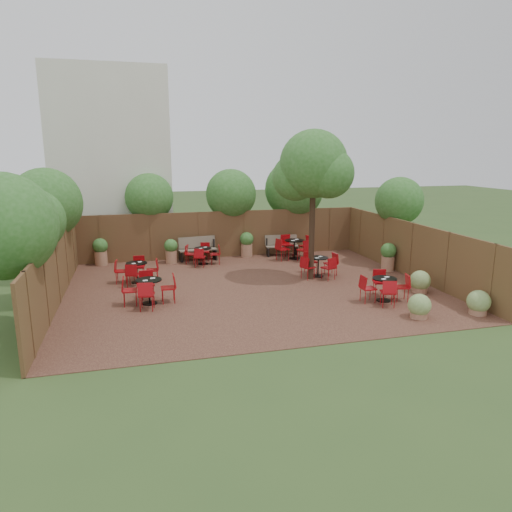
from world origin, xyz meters
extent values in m
plane|color=#354F23|center=(0.00, 0.00, 0.00)|extent=(80.00, 80.00, 0.00)
cube|color=#3B2018|center=(0.00, 0.00, 0.01)|extent=(12.00, 10.00, 0.02)
cube|color=#4D2B1C|center=(0.00, 5.00, 1.00)|extent=(12.00, 0.08, 2.00)
cube|color=#4D2B1C|center=(-6.00, 0.00, 1.00)|extent=(0.08, 10.00, 2.00)
cube|color=#4D2B1C|center=(6.00, 0.00, 1.00)|extent=(0.08, 10.00, 2.00)
cube|color=silver|center=(-4.50, 8.00, 4.00)|extent=(5.00, 4.00, 8.00)
sphere|color=#2B611F|center=(-6.60, 3.00, 2.74)|extent=(2.45, 2.45, 2.45)
sphere|color=#2B611F|center=(-6.50, 0.00, 2.55)|extent=(1.84, 1.84, 1.84)
sphere|color=#2B611F|center=(-6.70, -2.50, 2.77)|extent=(2.57, 2.57, 2.57)
sphere|color=#2B611F|center=(-3.00, 5.70, 2.61)|extent=(2.02, 2.02, 2.02)
sphere|color=#2B611F|center=(0.50, 5.60, 2.66)|extent=(2.20, 2.20, 2.20)
sphere|color=#2B611F|center=(3.50, 5.80, 2.80)|extent=(2.68, 2.68, 2.68)
sphere|color=#2B611F|center=(6.60, 2.00, 2.57)|extent=(1.90, 1.90, 1.90)
cylinder|color=black|center=(2.37, 0.61, 2.16)|extent=(0.21, 0.21, 4.28)
sphere|color=#2B611F|center=(2.37, 0.61, 4.08)|extent=(2.34, 2.34, 2.34)
sphere|color=#2B611F|center=(1.87, 1.01, 3.61)|extent=(1.63, 1.63, 1.63)
sphere|color=#2B611F|center=(2.77, 0.21, 3.78)|extent=(1.70, 1.70, 1.70)
cube|color=brown|center=(-1.16, 4.55, 0.47)|extent=(1.63, 0.68, 0.05)
cube|color=brown|center=(-1.16, 4.76, 0.76)|extent=(1.59, 0.33, 0.48)
cube|color=black|center=(-1.88, 4.55, 0.23)|extent=(0.13, 0.48, 0.42)
cube|color=black|center=(-0.44, 4.55, 0.23)|extent=(0.13, 0.48, 0.42)
cube|color=brown|center=(2.55, 4.55, 0.43)|extent=(1.47, 0.57, 0.05)
cube|color=brown|center=(2.55, 4.74, 0.69)|extent=(1.44, 0.25, 0.43)
cube|color=black|center=(1.90, 4.55, 0.21)|extent=(0.10, 0.43, 0.38)
cube|color=black|center=(3.20, 4.55, 0.21)|extent=(0.10, 0.43, 0.38)
cylinder|color=black|center=(3.61, -2.33, 0.03)|extent=(0.43, 0.43, 0.03)
cylinder|color=black|center=(3.61, -2.33, 0.38)|extent=(0.05, 0.05, 0.68)
cylinder|color=black|center=(3.61, -2.33, 0.73)|extent=(0.74, 0.74, 0.03)
cube|color=white|center=(3.72, -2.26, 0.75)|extent=(0.15, 0.12, 0.01)
cube|color=white|center=(3.51, -2.45, 0.75)|extent=(0.15, 0.12, 0.01)
cylinder|color=black|center=(-1.06, 3.80, 0.03)|extent=(0.40, 0.40, 0.03)
cylinder|color=black|center=(-1.06, 3.80, 0.36)|extent=(0.05, 0.05, 0.64)
cylinder|color=black|center=(-1.06, 3.80, 0.69)|extent=(0.69, 0.69, 0.03)
cube|color=white|center=(-0.95, 3.87, 0.71)|extent=(0.15, 0.12, 0.01)
cube|color=white|center=(-1.15, 3.69, 0.71)|extent=(0.15, 0.12, 0.01)
cylinder|color=black|center=(2.85, 3.80, 0.04)|extent=(0.48, 0.48, 0.03)
cylinder|color=black|center=(2.85, 3.80, 0.42)|extent=(0.05, 0.05, 0.76)
cylinder|color=black|center=(2.85, 3.80, 0.81)|extent=(0.83, 0.83, 0.03)
cube|color=white|center=(2.98, 3.89, 0.84)|extent=(0.18, 0.15, 0.02)
cube|color=white|center=(2.74, 3.67, 0.84)|extent=(0.18, 0.15, 0.02)
cylinder|color=black|center=(-3.34, -0.81, 0.04)|extent=(0.45, 0.45, 0.03)
cylinder|color=black|center=(-3.34, -0.81, 0.40)|extent=(0.05, 0.05, 0.71)
cylinder|color=black|center=(-3.34, -0.81, 0.76)|extent=(0.77, 0.77, 0.03)
cube|color=white|center=(-3.22, -0.73, 0.78)|extent=(0.14, 0.10, 0.02)
cube|color=white|center=(-3.44, -0.93, 0.78)|extent=(0.14, 0.10, 0.02)
cylinder|color=black|center=(-3.67, 1.68, 0.03)|extent=(0.42, 0.42, 0.03)
cylinder|color=black|center=(-3.67, 1.68, 0.37)|extent=(0.05, 0.05, 0.67)
cylinder|color=black|center=(-3.67, 1.68, 0.72)|extent=(0.72, 0.72, 0.03)
cube|color=white|center=(-3.56, 1.76, 0.74)|extent=(0.14, 0.11, 0.01)
cube|color=white|center=(-3.77, 1.57, 0.74)|extent=(0.14, 0.11, 0.01)
cylinder|color=black|center=(2.74, 0.86, 0.03)|extent=(0.42, 0.42, 0.03)
cylinder|color=black|center=(2.74, 0.86, 0.38)|extent=(0.05, 0.05, 0.67)
cylinder|color=black|center=(2.74, 0.86, 0.72)|extent=(0.73, 0.73, 0.03)
cube|color=white|center=(2.86, 0.93, 0.74)|extent=(0.16, 0.13, 0.01)
cube|color=white|center=(2.65, 0.74, 0.74)|extent=(0.16, 0.13, 0.01)
cylinder|color=#97664B|center=(-2.28, 4.34, 0.28)|extent=(0.45, 0.45, 0.52)
sphere|color=#2B611F|center=(-2.28, 4.34, 0.74)|extent=(0.54, 0.54, 0.54)
cylinder|color=#97664B|center=(0.99, 4.70, 0.30)|extent=(0.49, 0.49, 0.56)
sphere|color=#2B611F|center=(0.99, 4.70, 0.80)|extent=(0.59, 0.59, 0.59)
cylinder|color=#97664B|center=(-5.04, 4.70, 0.30)|extent=(0.50, 0.50, 0.57)
sphere|color=#2B611F|center=(-5.04, 4.70, 0.81)|extent=(0.59, 0.59, 0.59)
cylinder|color=#97664B|center=(5.65, 0.97, 0.30)|extent=(0.49, 0.49, 0.56)
sphere|color=#2B611F|center=(5.65, 0.97, 0.80)|extent=(0.59, 0.59, 0.59)
cylinder|color=#97664B|center=(5.55, -4.10, 0.13)|extent=(0.47, 0.47, 0.21)
sphere|color=#72914B|center=(5.55, -4.10, 0.39)|extent=(0.64, 0.64, 0.64)
cylinder|color=#97664B|center=(3.78, -3.93, 0.12)|extent=(0.46, 0.46, 0.21)
sphere|color=#72914B|center=(3.78, -3.93, 0.38)|extent=(0.62, 0.62, 0.62)
cylinder|color=#97664B|center=(5.21, -1.81, 0.13)|extent=(0.48, 0.48, 0.22)
sphere|color=#72914B|center=(5.21, -1.81, 0.40)|extent=(0.66, 0.66, 0.66)
camera|label=1|loc=(-3.63, -14.58, 4.50)|focal=32.78mm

